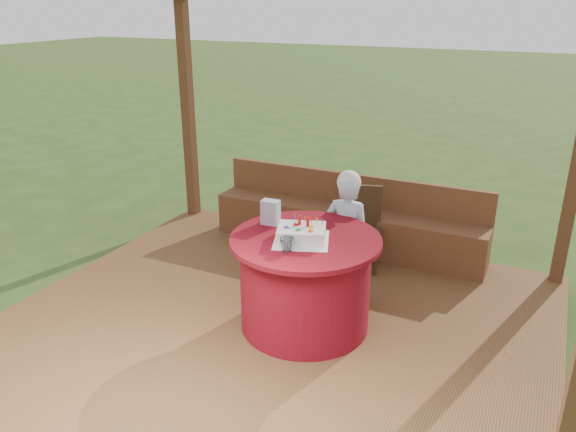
# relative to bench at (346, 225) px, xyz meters

# --- Properties ---
(ground) EXTENTS (60.00, 60.00, 0.00)m
(ground) POSITION_rel_bench_xyz_m (0.00, -1.72, -0.38)
(ground) COLOR #294416
(ground) RESTS_ON ground
(deck) EXTENTS (4.50, 4.00, 0.12)m
(deck) POSITION_rel_bench_xyz_m (0.00, -1.72, -0.32)
(deck) COLOR brown
(deck) RESTS_ON ground
(pergola) EXTENTS (4.50, 4.00, 2.72)m
(pergola) POSITION_rel_bench_xyz_m (0.00, -1.72, 2.02)
(pergola) COLOR brown
(pergola) RESTS_ON deck
(bench) EXTENTS (3.00, 0.42, 0.80)m
(bench) POSITION_rel_bench_xyz_m (0.00, 0.00, 0.00)
(bench) COLOR brown
(bench) RESTS_ON deck
(table) EXTENTS (1.22, 1.22, 0.80)m
(table) POSITION_rel_bench_xyz_m (0.25, -1.65, 0.14)
(table) COLOR maroon
(table) RESTS_ON deck
(chair) EXTENTS (0.48, 0.48, 0.83)m
(chair) POSITION_rel_bench_xyz_m (0.29, -0.35, 0.18)
(chair) COLOR #3B2512
(chair) RESTS_ON deck
(elderly_woman) EXTENTS (0.43, 0.29, 1.19)m
(elderly_woman) POSITION_rel_bench_xyz_m (0.36, -1.00, 0.34)
(elderly_woman) COLOR #98BFE1
(elderly_woman) RESTS_ON deck
(birthday_cake) EXTENTS (0.54, 0.54, 0.19)m
(birthday_cake) POSITION_rel_bench_xyz_m (0.24, -1.72, 0.60)
(birthday_cake) COLOR white
(birthday_cake) RESTS_ON table
(gift_bag) EXTENTS (0.15, 0.10, 0.21)m
(gift_bag) POSITION_rel_bench_xyz_m (-0.14, -1.52, 0.64)
(gift_bag) COLOR #D98CC5
(gift_bag) RESTS_ON table
(drinking_glass) EXTENTS (0.12, 0.12, 0.10)m
(drinking_glass) POSITION_rel_bench_xyz_m (0.22, -1.95, 0.59)
(drinking_glass) COLOR white
(drinking_glass) RESTS_ON table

